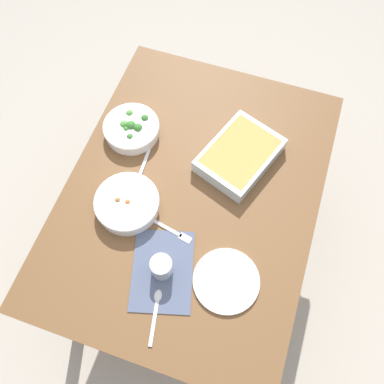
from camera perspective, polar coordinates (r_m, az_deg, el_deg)
ground_plane at (r=2.17m, az=0.00°, el=-8.50°), size 6.00×6.00×0.00m
dining_table at (r=1.56m, az=0.00°, el=-1.43°), size 1.20×0.90×0.74m
placemat at (r=1.38m, az=-4.17°, el=-10.82°), size 0.32×0.27×0.00m
stew_bowl at (r=1.45m, az=-9.01°, el=-1.59°), size 0.23×0.23×0.06m
broccoli_bowl at (r=1.60m, az=-8.40°, el=8.76°), size 0.22×0.22×0.07m
baking_dish at (r=1.53m, az=6.66°, el=5.19°), size 0.36×0.31×0.06m
drink_cup at (r=1.35m, az=-4.27°, el=-10.42°), size 0.07×0.07×0.08m
side_plate at (r=1.37m, az=4.79°, el=-12.22°), size 0.22×0.22×0.01m
spoon_by_stew at (r=1.52m, az=-7.22°, el=2.52°), size 0.18×0.03×0.01m
spoon_by_broccoli at (r=1.60m, az=-7.39°, el=7.27°), size 0.11×0.16×0.01m
spoon_spare at (r=1.36m, az=-5.04°, el=-15.92°), size 0.18×0.05×0.01m
fork_on_table at (r=1.42m, az=-2.76°, el=-5.45°), size 0.05×0.18×0.01m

